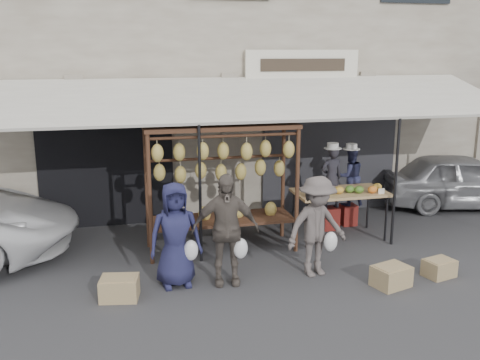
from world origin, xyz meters
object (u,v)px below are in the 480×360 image
at_px(crate_far, 120,288).
at_px(vendor_right, 350,176).
at_px(banana_rack, 221,164).
at_px(vendor_left, 331,177).
at_px(customer_left, 175,235).
at_px(customer_mid, 225,229).
at_px(sedan, 462,180).
at_px(produce_table, 341,193).
at_px(crate_near_b, 439,268).
at_px(crate_near_a, 391,276).
at_px(customer_right, 317,227).

bearing_deg(crate_far, vendor_right, 27.31).
distance_m(banana_rack, vendor_left, 2.43).
xyz_separation_m(banana_rack, customer_left, (-0.95, -1.27, -0.77)).
height_order(vendor_left, customer_left, vendor_left).
bearing_deg(banana_rack, vendor_left, 15.41).
xyz_separation_m(customer_mid, sedan, (5.96, 2.74, -0.24)).
bearing_deg(banana_rack, produce_table, 2.24).
bearing_deg(vendor_right, crate_near_b, 97.84).
distance_m(vendor_left, crate_near_b, 2.80).
bearing_deg(crate_near_a, customer_mid, 163.89).
distance_m(produce_table, vendor_right, 0.87).
bearing_deg(produce_table, vendor_left, 87.67).
xyz_separation_m(produce_table, crate_near_b, (0.81, -1.98, -0.74)).
xyz_separation_m(vendor_right, customer_right, (-1.54, -2.19, -0.21)).
relative_size(vendor_right, crate_near_b, 2.59).
bearing_deg(customer_right, produce_table, 42.84).
xyz_separation_m(customer_left, crate_near_a, (3.12, -0.78, -0.64)).
bearing_deg(crate_far, customer_mid, 6.89).
height_order(banana_rack, customer_mid, banana_rack).
height_order(banana_rack, crate_near_b, banana_rack).
xyz_separation_m(customer_mid, crate_far, (-1.58, -0.19, -0.69)).
bearing_deg(customer_right, crate_near_a, -46.32).
height_order(banana_rack, sedan, banana_rack).
distance_m(produce_table, vendor_left, 0.57).
relative_size(customer_mid, crate_near_b, 3.78).
relative_size(produce_table, customer_right, 1.07).
distance_m(customer_mid, crate_near_a, 2.58).
bearing_deg(customer_left, sedan, 17.51).
bearing_deg(vendor_right, sedan, -167.91).
distance_m(customer_mid, customer_right, 1.43).
height_order(customer_right, crate_far, customer_right).
bearing_deg(sedan, customer_right, 133.56).
bearing_deg(vendor_left, crate_near_b, 104.80).
xyz_separation_m(customer_right, crate_near_a, (0.95, -0.66, -0.64)).
relative_size(banana_rack, customer_left, 1.64).
bearing_deg(sedan, crate_far, 123.33).
relative_size(customer_left, customer_right, 1.00).
relative_size(vendor_right, crate_far, 2.22).
relative_size(banana_rack, crate_near_b, 5.77).
bearing_deg(crate_far, banana_rack, 40.87).
xyz_separation_m(crate_near_b, crate_far, (-4.87, 0.34, 0.02)).
bearing_deg(produce_table, customer_mid, -149.73).
relative_size(customer_left, crate_near_a, 3.04).
bearing_deg(customer_right, crate_near_b, -26.80).
height_order(customer_left, sedan, customer_left).
height_order(banana_rack, customer_left, banana_rack).
distance_m(banana_rack, crate_near_b, 3.89).
bearing_deg(customer_left, produce_table, 18.75).
height_order(banana_rack, crate_far, banana_rack).
bearing_deg(crate_far, crate_near_a, -7.16).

